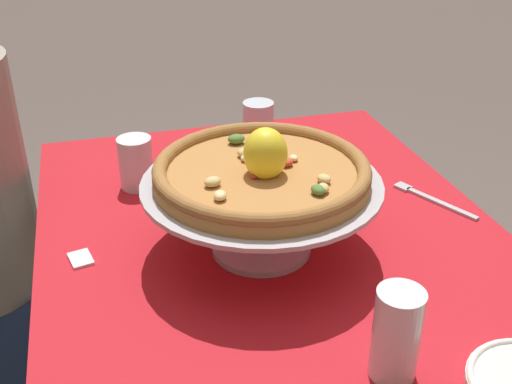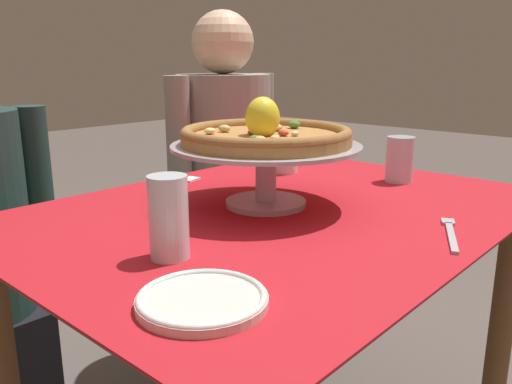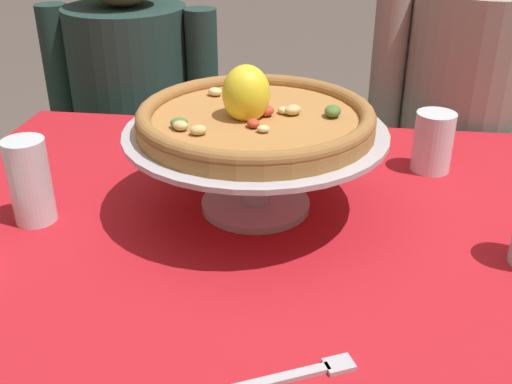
% 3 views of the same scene
% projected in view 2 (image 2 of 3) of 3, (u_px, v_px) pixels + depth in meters
% --- Properties ---
extents(dining_table, '(1.13, 0.85, 0.75)m').
position_uv_depth(dining_table, '(281.00, 260.00, 1.15)').
color(dining_table, brown).
rests_on(dining_table, ground).
extents(pizza_stand, '(0.41, 0.41, 0.14)m').
position_uv_depth(pizza_stand, '(266.00, 161.00, 1.10)').
color(pizza_stand, '#B7B7C1').
rests_on(pizza_stand, dining_table).
extents(pizza, '(0.36, 0.36, 0.10)m').
position_uv_depth(pizza, '(266.00, 134.00, 1.09)').
color(pizza, '#AD753D').
rests_on(pizza, pizza_stand).
extents(water_glass_back_right, '(0.07, 0.07, 0.11)m').
position_uv_depth(water_glass_back_right, '(285.00, 156.00, 1.45)').
color(water_glass_back_right, white).
rests_on(water_glass_back_right, dining_table).
extents(water_glass_side_left, '(0.06, 0.06, 0.13)m').
position_uv_depth(water_glass_side_left, '(169.00, 223.00, 0.82)').
color(water_glass_side_left, silver).
rests_on(water_glass_side_left, dining_table).
extents(water_glass_side_right, '(0.07, 0.07, 0.12)m').
position_uv_depth(water_glass_side_right, '(400.00, 162.00, 1.34)').
color(water_glass_side_right, silver).
rests_on(water_glass_side_right, dining_table).
extents(side_plate, '(0.17, 0.17, 0.02)m').
position_uv_depth(side_plate, '(202.00, 299.00, 0.67)').
color(side_plate, silver).
rests_on(side_plate, dining_table).
extents(dinner_fork, '(0.18, 0.10, 0.01)m').
position_uv_depth(dinner_fork, '(450.00, 233.00, 0.94)').
color(dinner_fork, '#B7B7C1').
rests_on(dinner_fork, dining_table).
extents(sugar_packet, '(0.06, 0.05, 0.00)m').
position_uv_depth(sugar_packet, '(190.00, 179.00, 1.36)').
color(sugar_packet, white).
rests_on(sugar_packet, dining_table).
extents(diner_right, '(0.48, 0.33, 1.23)m').
position_uv_depth(diner_right, '(225.00, 196.00, 1.86)').
color(diner_right, navy).
rests_on(diner_right, ground).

